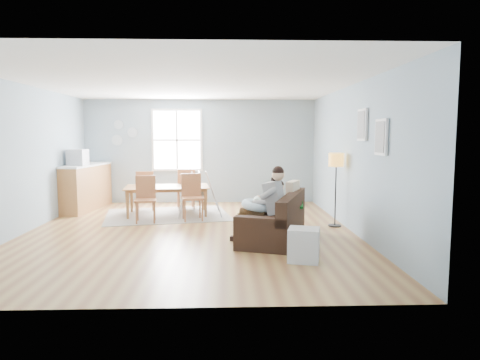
{
  "coord_description": "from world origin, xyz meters",
  "views": [
    {
      "loc": [
        0.67,
        -7.77,
        1.78
      ],
      "look_at": [
        0.91,
        -0.38,
        1.0
      ],
      "focal_mm": 32.0,
      "sensor_mm": 36.0,
      "label": 1
    }
  ],
  "objects_px": {
    "floor_lamp": "(336,166)",
    "baby_swing": "(199,196)",
    "chair_sw": "(146,196)",
    "chair_ne": "(186,186)",
    "father": "(266,202)",
    "monitor": "(77,157)",
    "chair_se": "(192,194)",
    "toddler": "(274,199)",
    "dining_table": "(167,201)",
    "storage_cube": "(303,245)",
    "counter": "(85,187)",
    "sofa": "(276,223)",
    "chair_nw": "(145,188)"
  },
  "relations": [
    {
      "from": "floor_lamp",
      "to": "baby_swing",
      "type": "bearing_deg",
      "value": 154.87
    },
    {
      "from": "chair_sw",
      "to": "chair_ne",
      "type": "height_order",
      "value": "chair_ne"
    },
    {
      "from": "father",
      "to": "chair_ne",
      "type": "height_order",
      "value": "father"
    },
    {
      "from": "monitor",
      "to": "chair_se",
      "type": "bearing_deg",
      "value": -20.32
    },
    {
      "from": "toddler",
      "to": "chair_sw",
      "type": "relative_size",
      "value": 0.84
    },
    {
      "from": "chair_ne",
      "to": "baby_swing",
      "type": "distance_m",
      "value": 0.85
    },
    {
      "from": "toddler",
      "to": "dining_table",
      "type": "height_order",
      "value": "toddler"
    },
    {
      "from": "storage_cube",
      "to": "father",
      "type": "bearing_deg",
      "value": 111.33
    },
    {
      "from": "chair_ne",
      "to": "counter",
      "type": "bearing_deg",
      "value": 178.22
    },
    {
      "from": "father",
      "to": "sofa",
      "type": "bearing_deg",
      "value": 47.87
    },
    {
      "from": "father",
      "to": "chair_se",
      "type": "height_order",
      "value": "father"
    },
    {
      "from": "dining_table",
      "to": "counter",
      "type": "relative_size",
      "value": 0.92
    },
    {
      "from": "father",
      "to": "storage_cube",
      "type": "bearing_deg",
      "value": -68.67
    },
    {
      "from": "dining_table",
      "to": "chair_ne",
      "type": "bearing_deg",
      "value": 58.04
    },
    {
      "from": "father",
      "to": "monitor",
      "type": "relative_size",
      "value": 3.0
    },
    {
      "from": "father",
      "to": "chair_se",
      "type": "distance_m",
      "value": 2.37
    },
    {
      "from": "chair_se",
      "to": "counter",
      "type": "xyz_separation_m",
      "value": [
        -2.66,
        1.36,
        -0.01
      ]
    },
    {
      "from": "floor_lamp",
      "to": "chair_ne",
      "type": "xyz_separation_m",
      "value": [
        -3.09,
        2.03,
        -0.63
      ]
    },
    {
      "from": "father",
      "to": "chair_ne",
      "type": "bearing_deg",
      "value": 116.55
    },
    {
      "from": "floor_lamp",
      "to": "toddler",
      "type": "bearing_deg",
      "value": -149.13
    },
    {
      "from": "father",
      "to": "chair_ne",
      "type": "xyz_separation_m",
      "value": [
        -1.61,
        3.22,
        -0.13
      ]
    },
    {
      "from": "chair_sw",
      "to": "counter",
      "type": "relative_size",
      "value": 0.47
    },
    {
      "from": "sofa",
      "to": "floor_lamp",
      "type": "height_order",
      "value": "floor_lamp"
    },
    {
      "from": "dining_table",
      "to": "chair_se",
      "type": "bearing_deg",
      "value": -49.82
    },
    {
      "from": "sofa",
      "to": "floor_lamp",
      "type": "xyz_separation_m",
      "value": [
        1.27,
        0.96,
        0.91
      ]
    },
    {
      "from": "floor_lamp",
      "to": "chair_sw",
      "type": "bearing_deg",
      "value": 171.5
    },
    {
      "from": "counter",
      "to": "father",
      "type": "bearing_deg",
      "value": -39.33
    },
    {
      "from": "father",
      "to": "monitor",
      "type": "bearing_deg",
      "value": 144.17
    },
    {
      "from": "toddler",
      "to": "baby_swing",
      "type": "height_order",
      "value": "toddler"
    },
    {
      "from": "sofa",
      "to": "father",
      "type": "relative_size",
      "value": 1.65
    },
    {
      "from": "baby_swing",
      "to": "storage_cube",
      "type": "bearing_deg",
      "value": -64.83
    },
    {
      "from": "baby_swing",
      "to": "sofa",
      "type": "bearing_deg",
      "value": -57.11
    },
    {
      "from": "chair_se",
      "to": "baby_swing",
      "type": "distance_m",
      "value": 0.56
    },
    {
      "from": "chair_nw",
      "to": "sofa",
      "type": "bearing_deg",
      "value": -45.68
    },
    {
      "from": "storage_cube",
      "to": "chair_ne",
      "type": "height_order",
      "value": "chair_ne"
    },
    {
      "from": "chair_nw",
      "to": "monitor",
      "type": "height_order",
      "value": "monitor"
    },
    {
      "from": "floor_lamp",
      "to": "monitor",
      "type": "xyz_separation_m",
      "value": [
        -5.53,
        1.74,
        0.09
      ]
    },
    {
      "from": "storage_cube",
      "to": "baby_swing",
      "type": "xyz_separation_m",
      "value": [
        -1.68,
        3.57,
        0.2
      ]
    },
    {
      "from": "toddler",
      "to": "monitor",
      "type": "height_order",
      "value": "monitor"
    },
    {
      "from": "counter",
      "to": "chair_ne",
      "type": "bearing_deg",
      "value": -1.78
    },
    {
      "from": "toddler",
      "to": "storage_cube",
      "type": "bearing_deg",
      "value": -81.09
    },
    {
      "from": "sofa",
      "to": "chair_se",
      "type": "xyz_separation_m",
      "value": [
        -1.57,
        1.71,
        0.28
      ]
    },
    {
      "from": "floor_lamp",
      "to": "monitor",
      "type": "bearing_deg",
      "value": 162.54
    },
    {
      "from": "monitor",
      "to": "dining_table",
      "type": "bearing_deg",
      "value": -11.84
    },
    {
      "from": "storage_cube",
      "to": "monitor",
      "type": "height_order",
      "value": "monitor"
    },
    {
      "from": "father",
      "to": "toddler",
      "type": "xyz_separation_m",
      "value": [
        0.19,
        0.42,
        -0.01
      ]
    },
    {
      "from": "monitor",
      "to": "baby_swing",
      "type": "distance_m",
      "value": 2.97
    },
    {
      "from": "storage_cube",
      "to": "chair_se",
      "type": "height_order",
      "value": "chair_se"
    },
    {
      "from": "toddler",
      "to": "monitor",
      "type": "xyz_separation_m",
      "value": [
        -4.25,
        2.51,
        0.6
      ]
    },
    {
      "from": "chair_sw",
      "to": "storage_cube",
      "type": "bearing_deg",
      "value": -46.29
    }
  ]
}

